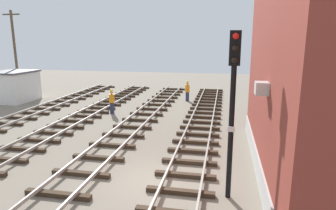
{
  "coord_description": "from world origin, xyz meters",
  "views": [
    {
      "loc": [
        2.43,
        -10.1,
        5.4
      ],
      "look_at": [
        -0.88,
        6.71,
        1.62
      ],
      "focal_mm": 31.02,
      "sensor_mm": 36.0,
      "label": 1
    }
  ],
  "objects_px": {
    "track_worker_distant": "(187,91)",
    "utility_pole_far": "(15,52)",
    "control_hut": "(15,86)",
    "track_worker_foreground": "(112,102)",
    "signal_mast": "(233,98)",
    "brick_building": "(333,72)"
  },
  "relations": [
    {
      "from": "signal_mast",
      "to": "track_worker_distant",
      "type": "xyz_separation_m",
      "value": [
        -3.59,
        16.49,
        -2.65
      ]
    },
    {
      "from": "brick_building",
      "to": "track_worker_foreground",
      "type": "height_order",
      "value": "brick_building"
    },
    {
      "from": "track_worker_distant",
      "to": "utility_pole_far",
      "type": "bearing_deg",
      "value": -178.47
    },
    {
      "from": "control_hut",
      "to": "track_worker_distant",
      "type": "bearing_deg",
      "value": 11.11
    },
    {
      "from": "control_hut",
      "to": "track_worker_foreground",
      "type": "relative_size",
      "value": 2.03
    },
    {
      "from": "utility_pole_far",
      "to": "control_hut",
      "type": "bearing_deg",
      "value": -57.12
    },
    {
      "from": "signal_mast",
      "to": "brick_building",
      "type": "relative_size",
      "value": 0.47
    },
    {
      "from": "brick_building",
      "to": "utility_pole_far",
      "type": "relative_size",
      "value": 1.45
    },
    {
      "from": "signal_mast",
      "to": "control_hut",
      "type": "relative_size",
      "value": 1.51
    },
    {
      "from": "utility_pole_far",
      "to": "track_worker_distant",
      "type": "height_order",
      "value": "utility_pole_far"
    },
    {
      "from": "utility_pole_far",
      "to": "track_worker_distant",
      "type": "relative_size",
      "value": 4.45
    },
    {
      "from": "signal_mast",
      "to": "control_hut",
      "type": "distance_m",
      "value": 23.41
    },
    {
      "from": "signal_mast",
      "to": "brick_building",
      "type": "xyz_separation_m",
      "value": [
        3.79,
        2.52,
        0.66
      ]
    },
    {
      "from": "signal_mast",
      "to": "brick_building",
      "type": "distance_m",
      "value": 4.6
    },
    {
      "from": "track_worker_distant",
      "to": "track_worker_foreground",
      "type": "bearing_deg",
      "value": -130.91
    },
    {
      "from": "signal_mast",
      "to": "control_hut",
      "type": "bearing_deg",
      "value": 144.73
    },
    {
      "from": "track_worker_foreground",
      "to": "track_worker_distant",
      "type": "bearing_deg",
      "value": 49.09
    },
    {
      "from": "utility_pole_far",
      "to": "track_worker_distant",
      "type": "distance_m",
      "value": 17.45
    },
    {
      "from": "signal_mast",
      "to": "utility_pole_far",
      "type": "height_order",
      "value": "utility_pole_far"
    },
    {
      "from": "signal_mast",
      "to": "track_worker_foreground",
      "type": "height_order",
      "value": "signal_mast"
    },
    {
      "from": "brick_building",
      "to": "control_hut",
      "type": "height_order",
      "value": "brick_building"
    },
    {
      "from": "signal_mast",
      "to": "track_worker_distant",
      "type": "distance_m",
      "value": 17.08
    }
  ]
}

